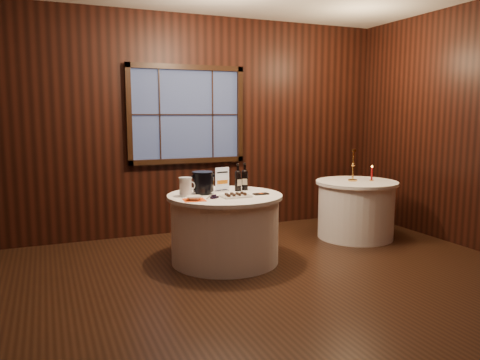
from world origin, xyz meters
name	(u,v)px	position (x,y,z in m)	size (l,w,h in m)	color
ground	(263,292)	(0.00, 0.00, 0.00)	(6.00, 6.00, 0.00)	black
back_wall	(186,122)	(0.00, 2.48, 1.54)	(6.00, 0.10, 3.00)	black
main_table	(225,228)	(0.00, 1.00, 0.39)	(1.28, 1.28, 0.77)	white
side_table	(356,209)	(2.00, 1.30, 0.39)	(1.08, 1.08, 0.77)	white
sign_stand	(222,183)	(0.05, 1.21, 0.87)	(0.18, 0.11, 0.29)	#B4B3BB
port_bottle_left	(238,179)	(0.22, 1.16, 0.91)	(0.08, 0.08, 0.32)	black
port_bottle_right	(245,178)	(0.33, 1.19, 0.91)	(0.08, 0.09, 0.32)	black
ice_bucket	(203,182)	(-0.21, 1.12, 0.90)	(0.25, 0.25, 0.25)	black
chocolate_plate	(236,195)	(0.05, 0.80, 0.79)	(0.32, 0.21, 0.04)	white
chocolate_box	(261,194)	(0.37, 0.84, 0.78)	(0.17, 0.08, 0.01)	black
grape_bunch	(215,197)	(-0.19, 0.79, 0.79)	(0.17, 0.09, 0.04)	black
glass_pitcher	(186,187)	(-0.43, 1.06, 0.87)	(0.19, 0.14, 0.21)	white
orange_napkin	(194,200)	(-0.42, 0.79, 0.77)	(0.22, 0.22, 0.00)	#EA4A13
cracker_bowl	(194,198)	(-0.42, 0.79, 0.79)	(0.16, 0.16, 0.04)	white
brass_candlestick	(353,170)	(1.95, 1.33, 0.92)	(0.12, 0.12, 0.43)	gold
red_candle	(372,175)	(2.19, 1.23, 0.85)	(0.06, 0.06, 0.21)	gold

